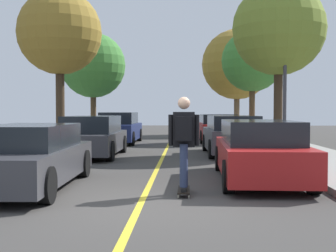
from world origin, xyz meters
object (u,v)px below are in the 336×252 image
object	(u,v)px
street_tree_right_near	(252,61)
parked_car_right_far	(218,128)
parked_car_left_near	(92,137)
street_tree_left_nearest	(60,33)
parked_car_right_near	(232,135)
fire_hydrant	(36,145)
streetlamp	(285,64)
street_tree_right_far	(237,65)
parked_car_left_nearest	(29,157)
skateboard	(184,190)
street_tree_left_near	(93,66)
skateboarder	(184,137)
street_tree_right_nearest	(279,30)
parked_car_right_nearest	(259,150)
parked_car_left_far	(119,128)

from	to	relation	value
street_tree_right_near	parked_car_right_far	bearing A→B (deg)	-177.05
parked_car_left_near	street_tree_left_nearest	bearing A→B (deg)	128.23
street_tree_left_nearest	parked_car_right_near	bearing A→B (deg)	-11.72
fire_hydrant	streetlamp	size ratio (longest dim) A/B	0.13
parked_car_right_far	street_tree_right_far	bearing A→B (deg)	75.98
parked_car_left_nearest	street_tree_right_near	size ratio (longest dim) A/B	0.84
parked_car_right_near	fire_hydrant	world-z (taller)	parked_car_right_near
skateboard	parked_car_left_nearest	bearing A→B (deg)	168.87
street_tree_left_near	skateboarder	world-z (taller)	street_tree_left_near
parked_car_right_near	skateboarder	xyz separation A→B (m)	(-1.69, -7.75, 0.38)
street_tree_left_nearest	fire_hydrant	bearing A→B (deg)	-86.73
street_tree_right_far	street_tree_left_nearest	bearing A→B (deg)	-124.22
street_tree_right_nearest	parked_car_right_nearest	bearing A→B (deg)	-105.13
street_tree_right_nearest	skateboard	size ratio (longest dim) A/B	7.16
parked_car_right_near	skateboard	world-z (taller)	parked_car_right_near
street_tree_right_far	skateboard	world-z (taller)	street_tree_right_far
parked_car_left_far	street_tree_right_far	distance (m)	10.96
street_tree_right_far	fire_hydrant	world-z (taller)	street_tree_right_far
street_tree_right_near	streetlamp	world-z (taller)	street_tree_right_near
parked_car_left_nearest	street_tree_left_nearest	world-z (taller)	street_tree_left_nearest
parked_car_left_far	street_tree_left_nearest	xyz separation A→B (m)	(-1.70, -4.16, 3.86)
parked_car_right_near	skateboarder	world-z (taller)	skateboarder
parked_car_right_far	skateboard	xyz separation A→B (m)	(-1.68, -14.36, -0.59)
streetlamp	street_tree_right_near	bearing A→B (deg)	90.41
parked_car_left_near	street_tree_right_far	xyz separation A→B (m)	(6.53, 14.25, 3.86)
parked_car_left_far	street_tree_left_near	xyz separation A→B (m)	(-1.70, 2.24, 3.23)
parked_car_left_near	street_tree_right_far	size ratio (longest dim) A/B	0.65
street_tree_left_nearest	fire_hydrant	xyz separation A→B (m)	(0.20, -3.49, -4.09)
skateboarder	streetlamp	bearing A→B (deg)	64.72
parked_car_right_nearest	street_tree_right_near	world-z (taller)	street_tree_right_near
parked_car_left_near	skateboarder	bearing A→B (deg)	-65.67
street_tree_left_near	fire_hydrant	bearing A→B (deg)	-88.85
street_tree_right_nearest	skateboarder	world-z (taller)	street_tree_right_nearest
street_tree_right_nearest	parked_car_left_near	bearing A→B (deg)	-169.83
parked_car_right_nearest	street_tree_right_near	distance (m)	13.19
parked_car_left_nearest	parked_car_right_far	bearing A→B (deg)	70.65
street_tree_right_nearest	street_tree_right_far	size ratio (longest dim) A/B	0.90
streetlamp	parked_car_right_nearest	bearing A→B (deg)	-107.84
parked_car_left_nearest	parked_car_left_far	xyz separation A→B (m)	(0.00, 12.62, 0.08)
parked_car_left_nearest	street_tree_right_far	size ratio (longest dim) A/B	0.68
parked_car_right_nearest	street_tree_left_near	bearing A→B (deg)	115.52
parked_car_right_near	streetlamp	bearing A→B (deg)	-15.25
street_tree_right_near	street_tree_left_nearest	bearing A→B (deg)	-146.82
parked_car_right_near	street_tree_right_nearest	bearing A→B (deg)	12.28
street_tree_left_nearest	streetlamp	distance (m)	8.59
parked_car_right_far	skateboarder	bearing A→B (deg)	-96.67
parked_car_right_nearest	skateboarder	world-z (taller)	skateboarder
fire_hydrant	parked_car_right_far	bearing A→B (deg)	54.21
street_tree_left_nearest	street_tree_right_near	distance (m)	9.84
parked_car_left_far	parked_car_right_near	world-z (taller)	parked_car_left_far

